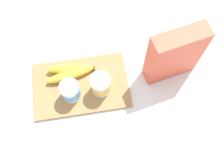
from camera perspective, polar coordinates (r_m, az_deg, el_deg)
The scene contains 6 objects.
ground_plane at distance 1.01m, azimuth -6.49°, elevation -2.42°, with size 2.40×2.40×0.00m, color white.
cutting_board at distance 1.01m, azimuth -6.53°, elevation -2.27°, with size 0.35×0.22×0.01m, color #A37A4C.
cereal_box at distance 0.95m, azimuth 12.89°, elevation 4.00°, with size 0.19×0.06×0.25m, color #D85138.
yogurt_cup_front at distance 0.95m, azimuth -2.41°, elevation -2.18°, with size 0.07×0.07×0.09m.
yogurt_cup_back at distance 0.95m, azimuth -8.68°, elevation -3.41°, with size 0.07×0.07×0.08m.
banana_bunch at distance 1.01m, azimuth -8.76°, elevation 0.56°, with size 0.18×0.08×0.04m.
Camera 1 is at (-0.05, 0.38, 0.94)m, focal length 43.72 mm.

